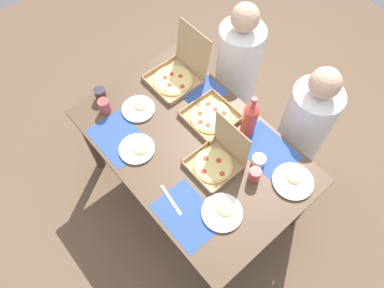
# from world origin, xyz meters

# --- Properties ---
(ground_plane) EXTENTS (6.00, 6.00, 0.00)m
(ground_plane) POSITION_xyz_m (0.00, 0.00, 0.00)
(ground_plane) COLOR brown
(dining_table) EXTENTS (1.46, 0.93, 0.73)m
(dining_table) POSITION_xyz_m (0.00, 0.00, 0.62)
(dining_table) COLOR #3F3328
(dining_table) RESTS_ON ground_plane
(placemat_near_left) EXTENTS (0.36, 0.26, 0.00)m
(placemat_near_left) POSITION_xyz_m (-0.33, -0.32, 0.73)
(placemat_near_left) COLOR #2D4C9E
(placemat_near_left) RESTS_ON dining_table
(placemat_near_right) EXTENTS (0.36, 0.26, 0.00)m
(placemat_near_right) POSITION_xyz_m (0.33, -0.32, 0.73)
(placemat_near_right) COLOR #2D4C9E
(placemat_near_right) RESTS_ON dining_table
(placemat_far_left) EXTENTS (0.36, 0.26, 0.00)m
(placemat_far_left) POSITION_xyz_m (-0.33, 0.32, 0.73)
(placemat_far_left) COLOR #2D4C9E
(placemat_far_left) RESTS_ON dining_table
(placemat_far_right) EXTENTS (0.36, 0.26, 0.00)m
(placemat_far_right) POSITION_xyz_m (0.33, 0.32, 0.73)
(placemat_far_right) COLOR #2D4C9E
(placemat_far_right) RESTS_ON dining_table
(pizza_box_center) EXTENTS (0.30, 0.30, 0.04)m
(pizza_box_center) POSITION_xyz_m (-0.07, 0.22, 0.74)
(pizza_box_center) COLOR tan
(pizza_box_center) RESTS_ON dining_table
(pizza_box_corner_left) EXTENTS (0.27, 0.27, 0.30)m
(pizza_box_corner_left) POSITION_xyz_m (0.20, 0.02, 0.77)
(pizza_box_corner_left) COLOR tan
(pizza_box_corner_left) RESTS_ON dining_table
(pizza_box_edge_far) EXTENTS (0.31, 0.36, 0.34)m
(pizza_box_edge_far) POSITION_xyz_m (-0.46, 0.27, 0.78)
(pizza_box_edge_far) COLOR tan
(pizza_box_edge_far) RESTS_ON dining_table
(plate_near_right) EXTENTS (0.22, 0.22, 0.03)m
(plate_near_right) POSITION_xyz_m (-0.42, -0.09, 0.74)
(plate_near_right) COLOR white
(plate_near_right) RESTS_ON dining_table
(plate_far_right) EXTENTS (0.22, 0.22, 0.03)m
(plate_far_right) POSITION_xyz_m (-0.19, -0.28, 0.74)
(plate_far_right) COLOR white
(plate_far_right) RESTS_ON dining_table
(plate_near_left) EXTENTS (0.23, 0.23, 0.03)m
(plate_near_left) POSITION_xyz_m (0.44, -0.16, 0.74)
(plate_near_left) COLOR white
(plate_near_left) RESTS_ON dining_table
(plate_middle) EXTENTS (0.24, 0.24, 0.03)m
(plate_middle) POSITION_xyz_m (0.57, 0.28, 0.74)
(plate_middle) COLOR white
(plate_middle) RESTS_ON dining_table
(soda_bottle) EXTENTS (0.09, 0.09, 0.32)m
(soda_bottle) POSITION_xyz_m (0.15, 0.33, 0.86)
(soda_bottle) COLOR #B2382D
(soda_bottle) RESTS_ON dining_table
(cup_clear_right) EXTENTS (0.07, 0.07, 0.09)m
(cup_clear_right) POSITION_xyz_m (-0.66, -0.22, 0.77)
(cup_clear_right) COLOR #333338
(cup_clear_right) RESTS_ON dining_table
(cup_dark) EXTENTS (0.07, 0.07, 0.09)m
(cup_dark) POSITION_xyz_m (0.41, 0.12, 0.77)
(cup_dark) COLOR #BF4742
(cup_dark) RESTS_ON dining_table
(cup_red) EXTENTS (0.07, 0.07, 0.10)m
(cup_red) POSITION_xyz_m (-0.56, -0.26, 0.78)
(cup_red) COLOR #BF4742
(cup_red) RESTS_ON dining_table
(condiment_bowl) EXTENTS (0.08, 0.08, 0.05)m
(condiment_bowl) POSITION_xyz_m (0.35, 0.22, 0.75)
(condiment_bowl) COLOR white
(condiment_bowl) RESTS_ON dining_table
(knife_by_far_left) EXTENTS (0.21, 0.05, 0.00)m
(knife_by_far_left) POSITION_xyz_m (0.20, -0.33, 0.73)
(knife_by_far_left) COLOR #B7B7BC
(knife_by_far_left) RESTS_ON dining_table
(diner_left_seat) EXTENTS (0.32, 0.32, 1.17)m
(diner_left_seat) POSITION_xyz_m (-0.33, 0.73, 0.53)
(diner_left_seat) COLOR white
(diner_left_seat) RESTS_ON ground_plane
(diner_right_seat) EXTENTS (0.32, 0.32, 1.13)m
(diner_right_seat) POSITION_xyz_m (0.33, 0.73, 0.50)
(diner_right_seat) COLOR white
(diner_right_seat) RESTS_ON ground_plane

